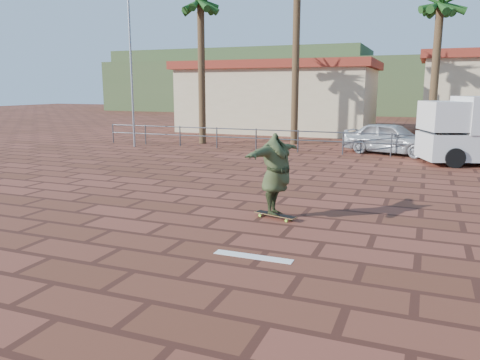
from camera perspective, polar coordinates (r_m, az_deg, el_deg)
name	(u,v)px	position (r m, az deg, el deg)	size (l,w,h in m)	color
ground	(241,232)	(9.44, 0.12, -6.41)	(120.00, 120.00, 0.00)	brown
paint_stripe	(253,257)	(8.14, 1.60, -9.32)	(1.40, 0.22, 0.01)	white
guardrail	(343,139)	(20.74, 12.47, 4.91)	(24.06, 0.06, 1.00)	#47494F
flagpole	(133,49)	(23.49, -12.96, 15.27)	(1.30, 0.10, 8.00)	gray
palm_far_left	(201,6)	(24.71, -4.83, 20.41)	(2.40, 2.40, 8.25)	brown
palm_center	(440,8)	(24.12, 23.22, 18.68)	(2.40, 2.40, 7.75)	brown
building_west	(279,96)	(31.76, 4.75, 10.11)	(12.60, 7.60, 4.50)	beige
hill_front	(399,86)	(58.46, 18.82, 10.74)	(70.00, 18.00, 6.00)	#384C28
hill_back	(242,80)	(69.17, 0.27, 12.13)	(35.00, 14.00, 8.00)	#384C28
longboard	(275,215)	(10.43, 4.34, -4.26)	(1.03, 0.49, 0.10)	olive
skateboarder	(276,174)	(10.22, 4.41, 0.71)	(2.22, 0.60, 1.80)	#354022
car_silver	(391,138)	(21.52, 17.90, 4.88)	(1.63, 4.05, 1.38)	#A8ABAF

